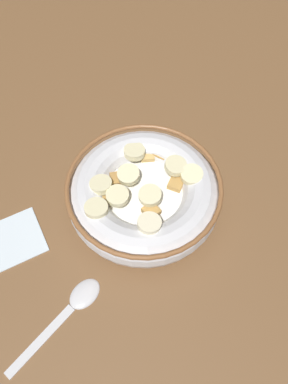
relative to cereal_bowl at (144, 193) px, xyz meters
The scene contains 3 objects.
ground_plane 3.74cm from the cereal_bowl, 122.99° to the left, with size 117.65×117.65×2.00cm, color brown.
cereal_bowl is the anchor object (origin of this frame).
spoon 15.82cm from the cereal_bowl, 33.69° to the left, with size 13.01×7.24×0.80cm.
Camera 1 is at (10.12, 21.34, 42.07)cm, focal length 33.72 mm.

